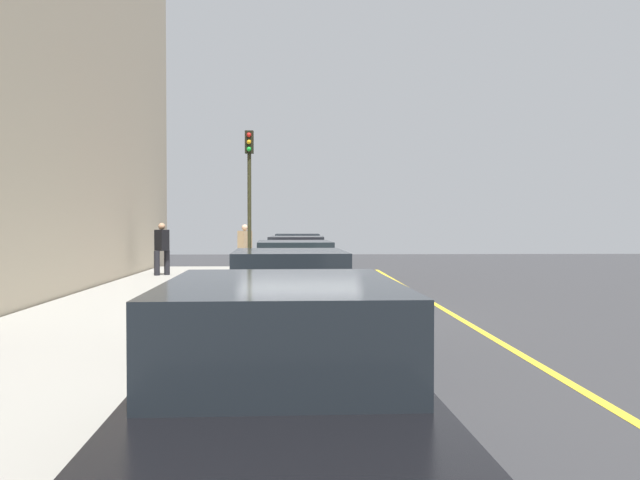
{
  "coord_description": "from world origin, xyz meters",
  "views": [
    {
      "loc": [
        14.39,
        -0.06,
        1.92
      ],
      "look_at": [
        -1.71,
        0.48,
        1.52
      ],
      "focal_mm": 39.31,
      "sensor_mm": 36.0,
      "label": 1
    }
  ],
  "objects_px": {
    "parked_car_silver": "(298,254)",
    "parked_car_black": "(282,394)",
    "parked_car_red": "(297,262)",
    "traffic_light_pole": "(249,180)",
    "parked_car_charcoal": "(290,303)",
    "parked_car_green": "(294,276)",
    "pedestrian_tan_coat": "(245,247)",
    "pedestrian_black_coat": "(162,247)"
  },
  "relations": [
    {
      "from": "parked_car_charcoal",
      "to": "parked_car_black",
      "type": "distance_m",
      "value": 5.34
    },
    {
      "from": "parked_car_red",
      "to": "pedestrian_tan_coat",
      "type": "distance_m",
      "value": 4.41
    },
    {
      "from": "parked_car_red",
      "to": "parked_car_black",
      "type": "bearing_deg",
      "value": -0.42
    },
    {
      "from": "parked_car_silver",
      "to": "pedestrian_black_coat",
      "type": "bearing_deg",
      "value": -63.75
    },
    {
      "from": "parked_car_silver",
      "to": "parked_car_black",
      "type": "xyz_separation_m",
      "value": [
        21.27,
        -0.14,
        0.0
      ]
    },
    {
      "from": "parked_car_red",
      "to": "parked_car_charcoal",
      "type": "relative_size",
      "value": 1.03
    },
    {
      "from": "pedestrian_tan_coat",
      "to": "parked_car_silver",
      "type": "bearing_deg",
      "value": 125.49
    },
    {
      "from": "parked_car_silver",
      "to": "pedestrian_black_coat",
      "type": "distance_m",
      "value": 5.11
    },
    {
      "from": "parked_car_red",
      "to": "parked_car_charcoal",
      "type": "bearing_deg",
      "value": -0.62
    },
    {
      "from": "parked_car_black",
      "to": "pedestrian_tan_coat",
      "type": "relative_size",
      "value": 2.83
    },
    {
      "from": "parked_car_red",
      "to": "traffic_light_pole",
      "type": "distance_m",
      "value": 3.16
    },
    {
      "from": "parked_car_green",
      "to": "pedestrian_black_coat",
      "type": "relative_size",
      "value": 2.48
    },
    {
      "from": "parked_car_green",
      "to": "pedestrian_tan_coat",
      "type": "relative_size",
      "value": 2.56
    },
    {
      "from": "parked_car_black",
      "to": "pedestrian_tan_coat",
      "type": "xyz_separation_m",
      "value": [
        -19.95,
        -1.72,
        0.3
      ]
    },
    {
      "from": "parked_car_green",
      "to": "parked_car_red",
      "type": "bearing_deg",
      "value": 179.35
    },
    {
      "from": "parked_car_red",
      "to": "parked_car_black",
      "type": "height_order",
      "value": "same"
    },
    {
      "from": "parked_car_charcoal",
      "to": "traffic_light_pole",
      "type": "distance_m",
      "value": 12.18
    },
    {
      "from": "parked_car_silver",
      "to": "pedestrian_black_coat",
      "type": "xyz_separation_m",
      "value": [
        2.26,
        -4.58,
        0.33
      ]
    },
    {
      "from": "parked_car_charcoal",
      "to": "traffic_light_pole",
      "type": "relative_size",
      "value": 0.91
    },
    {
      "from": "parked_car_green",
      "to": "pedestrian_tan_coat",
      "type": "bearing_deg",
      "value": -169.28
    },
    {
      "from": "pedestrian_tan_coat",
      "to": "parked_car_red",
      "type": "bearing_deg",
      "value": 24.63
    },
    {
      "from": "parked_car_green",
      "to": "pedestrian_tan_coat",
      "type": "height_order",
      "value": "pedestrian_tan_coat"
    },
    {
      "from": "parked_car_silver",
      "to": "parked_car_black",
      "type": "bearing_deg",
      "value": -0.37
    },
    {
      "from": "traffic_light_pole",
      "to": "pedestrian_tan_coat",
      "type": "bearing_deg",
      "value": -172.83
    },
    {
      "from": "parked_car_red",
      "to": "pedestrian_tan_coat",
      "type": "relative_size",
      "value": 2.55
    },
    {
      "from": "parked_car_silver",
      "to": "parked_car_charcoal",
      "type": "xyz_separation_m",
      "value": [
        15.93,
        -0.14,
        -0.0
      ]
    },
    {
      "from": "parked_car_charcoal",
      "to": "parked_car_silver",
      "type": "bearing_deg",
      "value": 179.51
    },
    {
      "from": "parked_car_red",
      "to": "parked_car_green",
      "type": "height_order",
      "value": "same"
    },
    {
      "from": "parked_car_charcoal",
      "to": "pedestrian_tan_coat",
      "type": "xyz_separation_m",
      "value": [
        -14.61,
        -1.72,
        0.3
      ]
    },
    {
      "from": "parked_car_silver",
      "to": "parked_car_green",
      "type": "height_order",
      "value": "same"
    },
    {
      "from": "parked_car_green",
      "to": "parked_car_silver",
      "type": "bearing_deg",
      "value": 179.55
    },
    {
      "from": "parked_car_charcoal",
      "to": "pedestrian_tan_coat",
      "type": "relative_size",
      "value": 2.47
    },
    {
      "from": "parked_car_silver",
      "to": "pedestrian_tan_coat",
      "type": "relative_size",
      "value": 2.56
    },
    {
      "from": "parked_car_black",
      "to": "traffic_light_pole",
      "type": "xyz_separation_m",
      "value": [
        -17.19,
        -1.37,
        2.5
      ]
    },
    {
      "from": "parked_car_red",
      "to": "traffic_light_pole",
      "type": "relative_size",
      "value": 0.94
    },
    {
      "from": "parked_car_charcoal",
      "to": "pedestrian_black_coat",
      "type": "bearing_deg",
      "value": -162.01
    },
    {
      "from": "parked_car_silver",
      "to": "parked_car_charcoal",
      "type": "distance_m",
      "value": 15.93
    },
    {
      "from": "parked_car_red",
      "to": "traffic_light_pole",
      "type": "bearing_deg",
      "value": -129.74
    },
    {
      "from": "parked_car_charcoal",
      "to": "pedestrian_black_coat",
      "type": "relative_size",
      "value": 2.39
    },
    {
      "from": "parked_car_silver",
      "to": "pedestrian_tan_coat",
      "type": "height_order",
      "value": "pedestrian_tan_coat"
    },
    {
      "from": "parked_car_charcoal",
      "to": "parked_car_black",
      "type": "relative_size",
      "value": 0.87
    },
    {
      "from": "parked_car_red",
      "to": "pedestrian_black_coat",
      "type": "relative_size",
      "value": 2.47
    }
  ]
}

